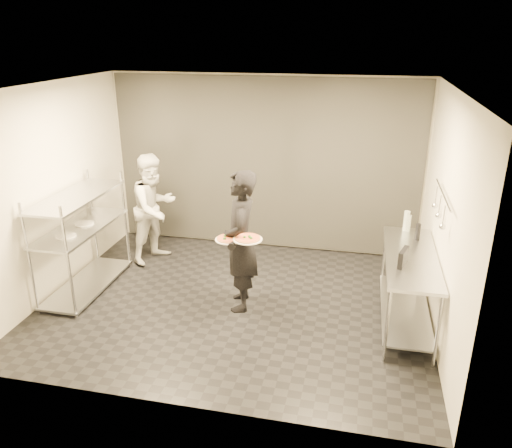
% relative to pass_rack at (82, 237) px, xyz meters
% --- Properties ---
extents(room_shell, '(5.00, 4.00, 2.80)m').
position_rel_pass_rack_xyz_m(room_shell, '(2.15, 1.18, 0.63)').
color(room_shell, black).
rests_on(room_shell, ground).
extents(pass_rack, '(0.60, 1.60, 1.50)m').
position_rel_pass_rack_xyz_m(pass_rack, '(0.00, 0.00, 0.00)').
color(pass_rack, '#B2B4B9').
rests_on(pass_rack, ground).
extents(prep_counter, '(0.60, 1.80, 0.92)m').
position_rel_pass_rack_xyz_m(prep_counter, '(4.33, 0.00, -0.14)').
color(prep_counter, '#B2B4B9').
rests_on(prep_counter, ground).
extents(utensil_rail, '(0.07, 1.20, 0.31)m').
position_rel_pass_rack_xyz_m(utensil_rail, '(4.58, 0.00, 0.78)').
color(utensil_rail, '#B2B4B9').
rests_on(utensil_rail, room_shell).
extents(waiter, '(0.58, 0.76, 1.84)m').
position_rel_pass_rack_xyz_m(waiter, '(2.25, -0.03, 0.15)').
color(waiter, black).
rests_on(waiter, ground).
extents(chef, '(0.92, 1.02, 1.70)m').
position_rel_pass_rack_xyz_m(chef, '(0.60, 1.10, 0.08)').
color(chef, silver).
rests_on(chef, ground).
extents(pizza_plate_near, '(0.33, 0.33, 0.05)m').
position_rel_pass_rack_xyz_m(pizza_plate_near, '(2.15, -0.23, 0.26)').
color(pizza_plate_near, silver).
rests_on(pizza_plate_near, waiter).
extents(pizza_plate_far, '(0.36, 0.36, 0.05)m').
position_rel_pass_rack_xyz_m(pizza_plate_far, '(2.40, -0.27, 0.30)').
color(pizza_plate_far, silver).
rests_on(pizza_plate_far, waiter).
extents(salad_plate, '(0.26, 0.26, 0.07)m').
position_rel_pass_rack_xyz_m(salad_plate, '(2.21, 0.25, 0.61)').
color(salad_plate, silver).
rests_on(salad_plate, waiter).
extents(pos_monitor, '(0.13, 0.28, 0.20)m').
position_rel_pass_rack_xyz_m(pos_monitor, '(4.21, -0.30, 0.25)').
color(pos_monitor, black).
rests_on(pos_monitor, prep_counter).
extents(bottle_green, '(0.08, 0.08, 0.27)m').
position_rel_pass_rack_xyz_m(bottle_green, '(4.31, 0.80, 0.29)').
color(bottle_green, gray).
rests_on(bottle_green, prep_counter).
extents(bottle_clear, '(0.07, 0.07, 0.22)m').
position_rel_pass_rack_xyz_m(bottle_clear, '(4.33, 0.80, 0.26)').
color(bottle_clear, gray).
rests_on(bottle_clear, prep_counter).
extents(bottle_dark, '(0.06, 0.06, 0.22)m').
position_rel_pass_rack_xyz_m(bottle_dark, '(4.43, 0.50, 0.26)').
color(bottle_dark, black).
rests_on(bottle_dark, prep_counter).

